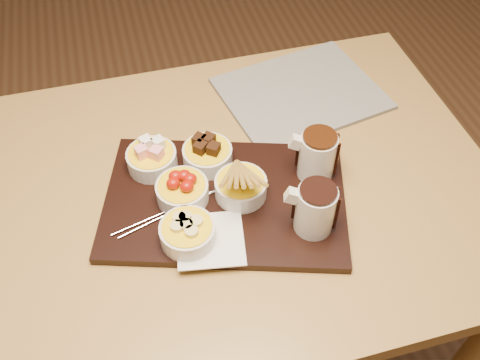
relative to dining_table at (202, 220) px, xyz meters
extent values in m
plane|color=#55341D|center=(0.00, 0.00, -0.65)|extent=(5.00, 5.00, 0.00)
cube|color=#A37D3C|center=(0.00, 0.00, 0.08)|extent=(1.20, 0.80, 0.04)
cylinder|color=#A37D3C|center=(0.54, 0.34, -0.30)|extent=(0.06, 0.06, 0.71)
cube|color=black|center=(0.04, -0.04, 0.11)|extent=(0.53, 0.42, 0.02)
cube|color=white|center=(-0.01, -0.13, 0.12)|extent=(0.14, 0.14, 0.00)
cylinder|color=silver|center=(-0.08, 0.07, 0.14)|extent=(0.10, 0.10, 0.04)
cylinder|color=silver|center=(0.03, 0.05, 0.14)|extent=(0.10, 0.10, 0.04)
cylinder|color=silver|center=(-0.04, -0.02, 0.14)|extent=(0.10, 0.10, 0.04)
cylinder|color=silver|center=(0.07, -0.04, 0.14)|extent=(0.10, 0.10, 0.04)
cylinder|color=silver|center=(-0.05, -0.12, 0.14)|extent=(0.10, 0.10, 0.04)
cylinder|color=silver|center=(0.18, -0.15, 0.17)|extent=(0.09, 0.09, 0.10)
cylinder|color=silver|center=(0.23, -0.03, 0.17)|extent=(0.09, 0.09, 0.10)
cube|color=beige|center=(0.29, 0.22, 0.10)|extent=(0.39, 0.34, 0.01)
camera|label=1|loc=(-0.10, -0.67, 0.92)|focal=40.00mm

